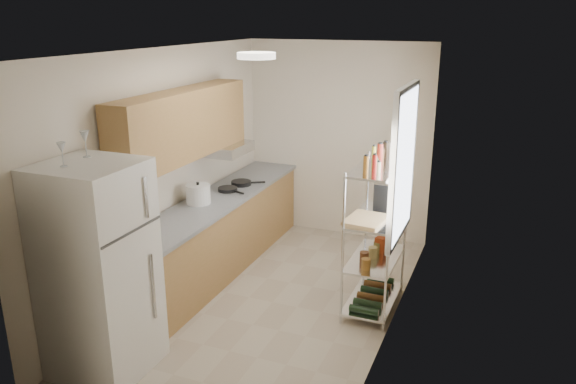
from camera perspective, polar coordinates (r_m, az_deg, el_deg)
name	(u,v)px	position (r m, az deg, el deg)	size (l,w,h in m)	color
room	(272,185)	(5.56, -1.69, 0.71)	(2.52, 4.42, 2.62)	#BBAD98
counter_run	(215,236)	(6.60, -7.42, -4.43)	(0.63, 3.51, 0.90)	#A57746
upper_cabinets	(183,125)	(6.01, -10.66, 6.72)	(0.33, 2.20, 0.72)	#A57746
range_hood	(225,148)	(6.74, -6.43, 4.44)	(0.50, 0.60, 0.12)	#B7BABC
window	(403,164)	(5.47, 11.65, 2.79)	(0.06, 1.00, 1.46)	white
bakers_rack	(377,207)	(5.59, 9.05, -1.48)	(0.45, 0.90, 1.73)	silver
ceiling_dome	(256,56)	(5.06, -3.22, 13.67)	(0.34, 0.34, 0.06)	white
refrigerator	(98,270)	(4.90, -18.70, -7.55)	(0.75, 0.75, 1.82)	white
wine_glass_a	(62,155)	(4.54, -21.95, 3.55)	(0.07, 0.07, 0.19)	silver
wine_glass_b	(86,144)	(4.78, -19.88, 4.61)	(0.08, 0.08, 0.22)	silver
rice_cooker	(198,194)	(6.30, -9.10, -0.21)	(0.27, 0.27, 0.22)	white
frying_pan_large	(228,189)	(6.73, -6.15, 0.28)	(0.23, 0.23, 0.04)	black
frying_pan_small	(241,183)	(6.95, -4.78, 0.92)	(0.25, 0.25, 0.05)	black
cutting_board	(366,220)	(5.46, 7.92, -2.80)	(0.34, 0.44, 0.03)	tan
espresso_machine	(385,194)	(5.79, 9.83, -0.24)	(0.18, 0.26, 0.31)	black
storage_bag	(382,244)	(5.92, 9.52, -5.23)	(0.10, 0.14, 0.16)	#A33814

